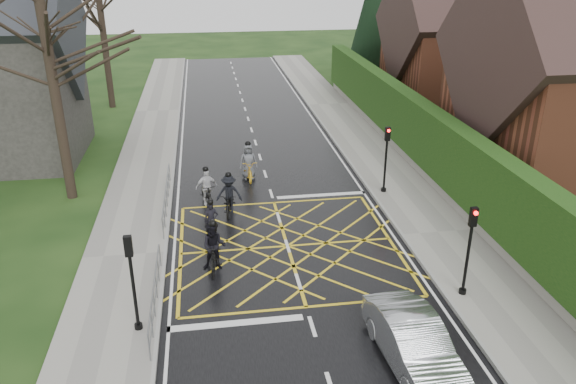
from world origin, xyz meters
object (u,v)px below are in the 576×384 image
object	(u,v)px
cyclist_back	(214,251)
cyclist_lead	(249,166)
car	(414,343)
cyclist_mid	(229,198)
cyclist_front	(207,191)
cyclist_rear	(212,227)

from	to	relation	value
cyclist_back	cyclist_lead	bearing A→B (deg)	84.71
cyclist_lead	car	xyz separation A→B (m)	(3.23, -14.03, 0.03)
cyclist_mid	cyclist_lead	distance (m)	3.86
cyclist_mid	cyclist_front	world-z (taller)	cyclist_mid
cyclist_front	cyclist_lead	world-z (taller)	cyclist_lead
cyclist_lead	car	world-z (taller)	cyclist_lead
cyclist_rear	cyclist_lead	bearing A→B (deg)	70.25
cyclist_mid	car	distance (m)	11.23
cyclist_mid	car	size ratio (longest dim) A/B	0.47
cyclist_back	cyclist_front	xyz separation A→B (m)	(-0.17, 5.47, -0.06)
cyclist_mid	cyclist_front	xyz separation A→B (m)	(-0.93, 0.90, -0.01)
cyclist_front	cyclist_lead	xyz separation A→B (m)	(2.07, 2.79, 0.00)
cyclist_back	cyclist_mid	size ratio (longest dim) A/B	0.99
cyclist_back	car	size ratio (longest dim) A/B	0.46
cyclist_back	cyclist_mid	distance (m)	4.64
cyclist_back	car	distance (m)	7.72
cyclist_mid	cyclist_front	distance (m)	1.30
cyclist_front	cyclist_lead	bearing A→B (deg)	39.12
cyclist_front	car	world-z (taller)	cyclist_front
cyclist_lead	cyclist_front	bearing A→B (deg)	-128.94
cyclist_rear	cyclist_back	world-z (taller)	cyclist_back
cyclist_rear	cyclist_mid	xyz separation A→B (m)	(0.81, 2.32, 0.13)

